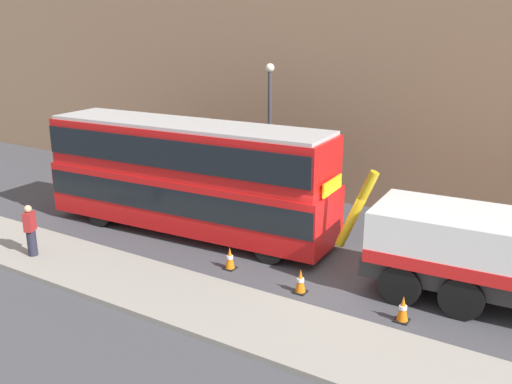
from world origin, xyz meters
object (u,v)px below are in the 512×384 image
(traffic_cone_near_bus, at_px, (230,259))
(pedestrian_onlooker, at_px, (31,231))
(double_decker_bus, at_px, (187,173))
(traffic_cone_midway, at_px, (300,282))
(traffic_cone_near_truck, at_px, (403,309))
(street_lamp, at_px, (270,122))

(traffic_cone_near_bus, bearing_deg, pedestrian_onlooker, -154.45)
(double_decker_bus, relative_size, traffic_cone_midway, 15.49)
(double_decker_bus, distance_m, pedestrian_onlooker, 5.56)
(traffic_cone_midway, bearing_deg, double_decker_bus, 159.49)
(traffic_cone_midway, bearing_deg, traffic_cone_near_truck, -0.59)
(street_lamp, bearing_deg, double_decker_bus, -98.33)
(double_decker_bus, bearing_deg, traffic_cone_near_bus, -34.57)
(pedestrian_onlooker, height_order, traffic_cone_near_bus, pedestrian_onlooker)
(traffic_cone_near_truck, xyz_separation_m, street_lamp, (-8.06, 6.80, 3.13))
(pedestrian_onlooker, xyz_separation_m, street_lamp, (3.40, 9.30, 2.49))
(pedestrian_onlooker, xyz_separation_m, traffic_cone_near_bus, (5.85, 2.79, -0.64))
(traffic_cone_near_bus, bearing_deg, traffic_cone_near_truck, -2.99)
(double_decker_bus, xyz_separation_m, street_lamp, (0.68, 4.62, 1.24))
(traffic_cone_midway, xyz_separation_m, traffic_cone_near_truck, (2.99, -0.03, 0.00))
(traffic_cone_near_truck, height_order, street_lamp, street_lamp)
(traffic_cone_near_truck, bearing_deg, double_decker_bus, 165.99)
(traffic_cone_midway, bearing_deg, traffic_cone_near_bus, 174.29)
(traffic_cone_near_truck, bearing_deg, street_lamp, 139.84)
(double_decker_bus, distance_m, traffic_cone_near_truck, 9.20)
(street_lamp, bearing_deg, traffic_cone_near_truck, -40.16)
(pedestrian_onlooker, relative_size, traffic_cone_near_truck, 2.38)
(pedestrian_onlooker, bearing_deg, traffic_cone_midway, -10.80)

